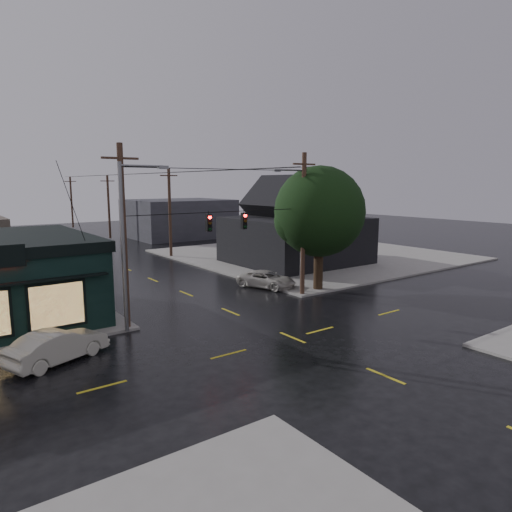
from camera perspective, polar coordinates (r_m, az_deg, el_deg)
ground_plane at (r=24.49m, az=4.59°, el=-10.13°), size 160.00×160.00×0.00m
sidewalk_ne at (r=52.00m, az=6.93°, el=0.21°), size 28.00×28.00×0.15m
ne_building at (r=45.94m, az=5.02°, el=4.60°), size 12.60×11.60×8.75m
corner_tree at (r=34.13m, az=7.94°, el=5.50°), size 6.72×6.72×9.20m
utility_pole_nw at (r=26.73m, az=-15.71°, el=-8.79°), size 2.00×0.32×10.15m
utility_pole_ne at (r=33.30m, az=5.78°, el=-4.94°), size 2.00×0.32×10.15m
utility_pole_far_a at (r=51.01m, az=-10.55°, el=-0.14°), size 2.00×0.32×9.65m
utility_pole_far_b at (r=69.43m, az=-17.74°, el=2.01°), size 2.00×0.32×9.15m
utility_pole_far_c at (r=88.54m, az=-21.88°, el=3.23°), size 2.00×0.32×9.15m
span_signal_assembly at (r=28.51m, az=-3.69°, el=4.34°), size 13.00×0.48×1.23m
streetlight_nw at (r=26.01m, az=-15.79°, el=-9.30°), size 5.40×0.30×9.15m
streetlight_ne at (r=34.13m, az=5.62°, el=-4.60°), size 5.40×0.30×9.15m
bg_building_east at (r=70.01m, az=-9.65°, el=4.67°), size 14.00×12.00×5.60m
sedan_cream at (r=22.93m, az=-23.55°, el=-10.25°), size 4.84×3.21×1.51m
suv_silver at (r=35.53m, az=1.33°, el=-2.94°), size 3.66×5.11×1.29m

